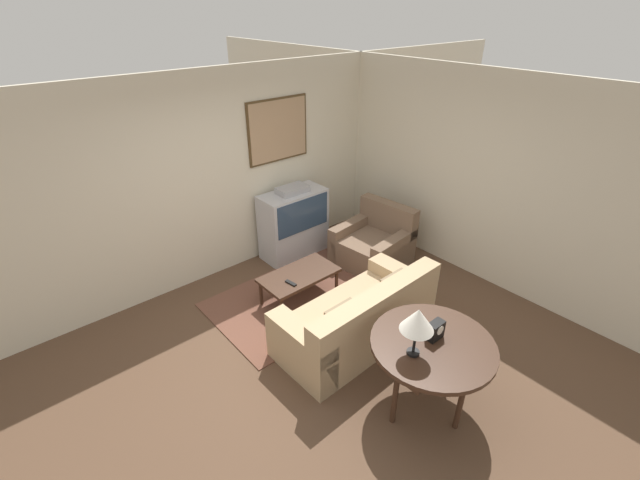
{
  "coord_description": "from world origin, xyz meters",
  "views": [
    {
      "loc": [
        -2.29,
        -2.67,
        3.37
      ],
      "look_at": [
        0.73,
        0.84,
        0.75
      ],
      "focal_mm": 24.0,
      "sensor_mm": 36.0,
      "label": 1
    }
  ],
  "objects_px": {
    "console_table": "(433,349)",
    "mantel_clock": "(435,330)",
    "armchair": "(374,245)",
    "couch": "(358,319)",
    "coffee_table": "(299,276)",
    "table_lamp": "(418,320)",
    "tv": "(294,223)"
  },
  "relations": [
    {
      "from": "console_table",
      "to": "mantel_clock",
      "type": "height_order",
      "value": "mantel_clock"
    },
    {
      "from": "armchair",
      "to": "couch",
      "type": "bearing_deg",
      "value": -58.64
    },
    {
      "from": "console_table",
      "to": "couch",
      "type": "bearing_deg",
      "value": 82.54
    },
    {
      "from": "mantel_clock",
      "to": "couch",
      "type": "bearing_deg",
      "value": 85.56
    },
    {
      "from": "armchair",
      "to": "coffee_table",
      "type": "distance_m",
      "value": 1.38
    },
    {
      "from": "armchair",
      "to": "mantel_clock",
      "type": "bearing_deg",
      "value": -41.27
    },
    {
      "from": "armchair",
      "to": "table_lamp",
      "type": "bearing_deg",
      "value": -46.48
    },
    {
      "from": "tv",
      "to": "console_table",
      "type": "xyz_separation_m",
      "value": [
        -0.76,
        -3.0,
        0.18
      ]
    },
    {
      "from": "couch",
      "to": "mantel_clock",
      "type": "bearing_deg",
      "value": 84.33
    },
    {
      "from": "table_lamp",
      "to": "mantel_clock",
      "type": "xyz_separation_m",
      "value": [
        0.3,
        -0.0,
        -0.27
      ]
    },
    {
      "from": "table_lamp",
      "to": "couch",
      "type": "bearing_deg",
      "value": 69.4
    },
    {
      "from": "couch",
      "to": "armchair",
      "type": "relative_size",
      "value": 1.82
    },
    {
      "from": "console_table",
      "to": "armchair",
      "type": "bearing_deg",
      "value": 54.18
    },
    {
      "from": "couch",
      "to": "armchair",
      "type": "distance_m",
      "value": 1.7
    },
    {
      "from": "coffee_table",
      "to": "console_table",
      "type": "distance_m",
      "value": 2.09
    },
    {
      "from": "coffee_table",
      "to": "table_lamp",
      "type": "distance_m",
      "value": 2.19
    },
    {
      "from": "console_table",
      "to": "table_lamp",
      "type": "xyz_separation_m",
      "value": [
        -0.24,
        0.04,
        0.43
      ]
    },
    {
      "from": "coffee_table",
      "to": "armchair",
      "type": "bearing_deg",
      "value": 0.4
    },
    {
      "from": "couch",
      "to": "table_lamp",
      "type": "xyz_separation_m",
      "value": [
        -0.37,
        -0.99,
        0.82
      ]
    },
    {
      "from": "tv",
      "to": "coffee_table",
      "type": "relative_size",
      "value": 1.11
    },
    {
      "from": "tv",
      "to": "console_table",
      "type": "distance_m",
      "value": 3.1
    },
    {
      "from": "tv",
      "to": "mantel_clock",
      "type": "height_order",
      "value": "tv"
    },
    {
      "from": "tv",
      "to": "table_lamp",
      "type": "relative_size",
      "value": 2.31
    },
    {
      "from": "coffee_table",
      "to": "tv",
      "type": "bearing_deg",
      "value": 55.61
    },
    {
      "from": "tv",
      "to": "coffee_table",
      "type": "bearing_deg",
      "value": -124.39
    },
    {
      "from": "console_table",
      "to": "table_lamp",
      "type": "height_order",
      "value": "table_lamp"
    },
    {
      "from": "tv",
      "to": "armchair",
      "type": "xyz_separation_m",
      "value": [
        0.73,
        -0.94,
        -0.23
      ]
    },
    {
      "from": "tv",
      "to": "couch",
      "type": "height_order",
      "value": "tv"
    },
    {
      "from": "couch",
      "to": "console_table",
      "type": "bearing_deg",
      "value": 81.31
    },
    {
      "from": "coffee_table",
      "to": "table_lamp",
      "type": "bearing_deg",
      "value": -99.91
    },
    {
      "from": "armchair",
      "to": "coffee_table",
      "type": "xyz_separation_m",
      "value": [
        -1.37,
        -0.01,
        0.06
      ]
    },
    {
      "from": "coffee_table",
      "to": "mantel_clock",
      "type": "bearing_deg",
      "value": -91.62
    }
  ]
}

